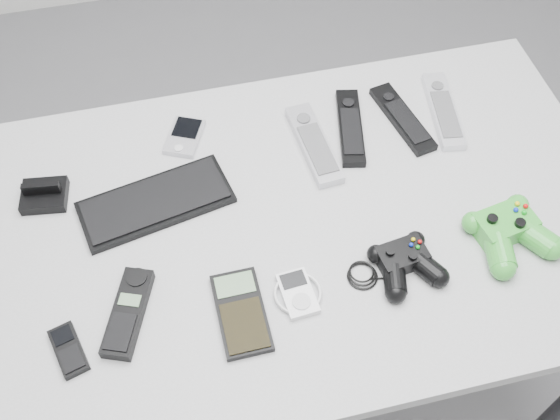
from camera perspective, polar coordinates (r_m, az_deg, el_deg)
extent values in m
plane|color=slate|center=(1.95, -0.98, -12.09)|extent=(3.50, 3.50, 0.00)
cube|color=gray|center=(1.24, 2.97, -0.93)|extent=(1.17, 0.75, 0.03)
cylinder|color=black|center=(1.76, -17.58, -2.92)|extent=(0.04, 0.04, 0.75)
cylinder|color=black|center=(1.89, 15.68, 3.38)|extent=(0.04, 0.04, 0.75)
cube|color=black|center=(1.26, -10.78, 0.71)|extent=(0.30, 0.18, 0.02)
cube|color=black|center=(1.31, -19.96, 1.50)|extent=(0.09, 0.08, 0.05)
cube|color=#B2B1B9|center=(1.35, -8.33, 6.36)|extent=(0.10, 0.12, 0.02)
cube|color=#B2B1B9|center=(1.32, 2.97, 5.79)|extent=(0.07, 0.21, 0.02)
cube|color=black|center=(1.36, 6.14, 7.22)|extent=(0.09, 0.21, 0.02)
cube|color=black|center=(1.40, 10.62, 7.88)|extent=(0.08, 0.20, 0.02)
cube|color=silver|center=(1.43, 14.03, 8.45)|extent=(0.08, 0.22, 0.02)
cube|color=black|center=(1.14, -17.94, -11.51)|extent=(0.07, 0.10, 0.02)
cube|color=black|center=(1.14, -13.10, -8.69)|extent=(0.11, 0.17, 0.03)
cube|color=black|center=(1.12, -3.40, -8.88)|extent=(0.08, 0.16, 0.02)
cube|color=silver|center=(1.13, 1.55, -7.25)|extent=(0.09, 0.09, 0.02)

